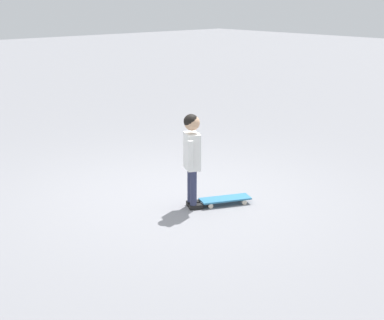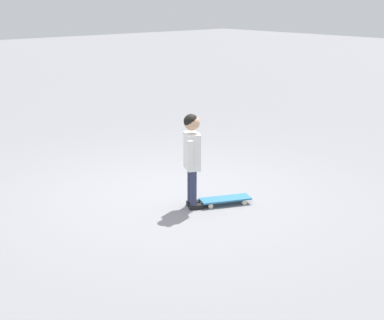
# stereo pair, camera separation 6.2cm
# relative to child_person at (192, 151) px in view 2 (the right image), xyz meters

# --- Properties ---
(ground_plane) EXTENTS (50.00, 50.00, 0.00)m
(ground_plane) POSITION_rel_child_person_xyz_m (-0.09, -0.44, -0.66)
(ground_plane) COLOR gray
(child_person) EXTENTS (0.34, 0.28, 1.06)m
(child_person) POSITION_rel_child_person_xyz_m (0.00, 0.00, 0.00)
(child_person) COLOR #2D3351
(child_person) RESTS_ON ground
(skateboard) EXTENTS (0.60, 0.41, 0.07)m
(skateboard) POSITION_rel_child_person_xyz_m (-0.35, 0.17, -0.60)
(skateboard) COLOR teal
(skateboard) RESTS_ON ground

